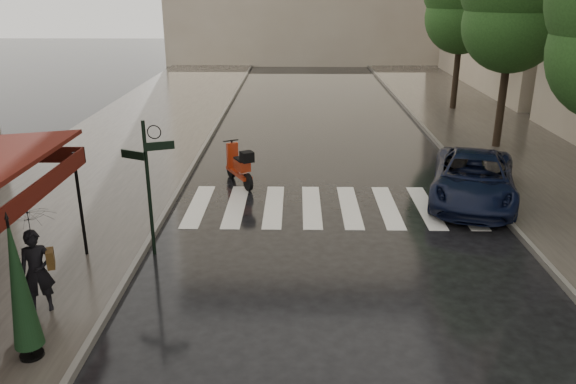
{
  "coord_description": "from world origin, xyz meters",
  "views": [
    {
      "loc": [
        2.02,
        -8.46,
        5.72
      ],
      "look_at": [
        1.84,
        3.34,
        1.4
      ],
      "focal_mm": 35.0,
      "sensor_mm": 36.0,
      "label": 1
    }
  ],
  "objects_px": {
    "pedestrian_with_umbrella": "(30,230)",
    "scooter": "(240,166)",
    "parasol_back": "(19,284)",
    "parked_car": "(473,178)"
  },
  "relations": [
    {
      "from": "parked_car",
      "to": "parasol_back",
      "type": "relative_size",
      "value": 1.95
    },
    {
      "from": "scooter",
      "to": "parasol_back",
      "type": "xyz_separation_m",
      "value": [
        -2.52,
        -8.77,
        0.86
      ]
    },
    {
      "from": "pedestrian_with_umbrella",
      "to": "scooter",
      "type": "relative_size",
      "value": 1.39
    },
    {
      "from": "pedestrian_with_umbrella",
      "to": "scooter",
      "type": "distance_m",
      "value": 8.02
    },
    {
      "from": "parasol_back",
      "to": "scooter",
      "type": "bearing_deg",
      "value": 73.96
    },
    {
      "from": "parked_car",
      "to": "scooter",
      "type": "bearing_deg",
      "value": -174.29
    },
    {
      "from": "pedestrian_with_umbrella",
      "to": "parasol_back",
      "type": "distance_m",
      "value": 1.48
    },
    {
      "from": "scooter",
      "to": "parasol_back",
      "type": "height_order",
      "value": "parasol_back"
    },
    {
      "from": "pedestrian_with_umbrella",
      "to": "parasol_back",
      "type": "height_order",
      "value": "parasol_back"
    },
    {
      "from": "parasol_back",
      "to": "pedestrian_with_umbrella",
      "type": "bearing_deg",
      "value": 106.3
    }
  ]
}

